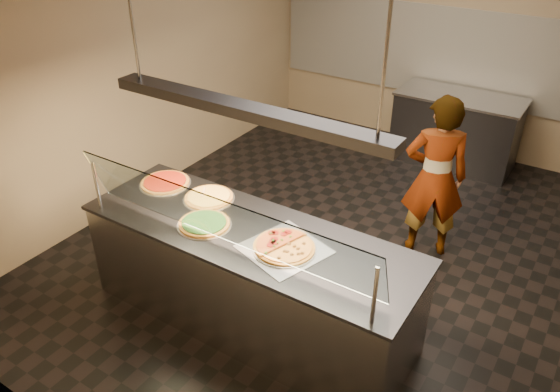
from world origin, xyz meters
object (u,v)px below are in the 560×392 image
Objects in this scene: pizza_spinach at (205,223)px; worker at (435,178)px; half_pizza_sausage at (297,251)px; pizza_spatula at (207,195)px; half_pizza_pepperoni at (272,241)px; serving_counter at (250,277)px; heat_lamp_housing at (244,110)px; prep_table at (456,129)px; sneeze_guard at (219,220)px; perforated_tray at (284,248)px; pizza_cheese at (209,197)px; pizza_tomato at (165,182)px.

pizza_spinach is 0.26× the size of worker.
pizza_spatula is at bearing 166.06° from half_pizza_sausage.
pizza_spatula is (-0.86, 0.27, -0.00)m from half_pizza_pepperoni.
pizza_spatula is at bearing 22.28° from worker.
serving_counter is 1.48m from heat_lamp_housing.
sneeze_guard is at bearing -96.58° from prep_table.
prep_table is (0.24, 3.98, -0.50)m from half_pizza_pepperoni.
sneeze_guard is 5.82× the size of pizza_spinach.
serving_counter is 3.97m from prep_table.
half_pizza_sausage is 1.10m from heat_lamp_housing.
half_pizza_pepperoni is (0.25, 0.30, -0.26)m from sneeze_guard.
perforated_tray is at bearing -7.26° from serving_counter.
sneeze_guard is 5.82× the size of pizza_cheese.
pizza_cheese is at bearing 159.01° from heat_lamp_housing.
worker reaches higher than pizza_tomato.
pizza_spinach reaches higher than pizza_cheese.
pizza_spinach is (-0.35, 0.22, -0.28)m from sneeze_guard.
serving_counter is 1.80× the size of prep_table.
perforated_tray is at bearing -91.84° from prep_table.
serving_counter is at bearing 174.48° from half_pizza_sausage.
perforated_tray is (0.37, -0.05, 0.47)m from serving_counter.
prep_table is at bearing 86.56° from half_pizza_pepperoni.
pizza_cheese is (-0.58, 0.57, -0.28)m from sneeze_guard.
sneeze_guard is 4.37m from prep_table.
heat_lamp_housing is at bearing 180.00° from serving_counter.
half_pizza_sausage reaches higher than prep_table.
half_pizza_pepperoni reaches higher than serving_counter.
pizza_spinach is 0.28× the size of prep_table.
pizza_cheese reaches higher than prep_table.
half_pizza_sausage is 1.91× the size of pizza_spatula.
prep_table is at bearing 73.57° from pizza_spatula.
heat_lamp_housing reaches higher than half_pizza_pepperoni.
worker is (1.24, 1.94, -0.11)m from pizza_spinach.
half_pizza_pepperoni is 0.22m from half_pizza_sausage.
prep_table is (0.49, 3.94, 0.00)m from serving_counter.
pizza_spatula is at bearing -106.43° from prep_table.
sneeze_guard is 2.37m from worker.
heat_lamp_housing is (1.09, -0.21, 1.01)m from pizza_tomato.
pizza_spinach is at bearing -161.32° from heat_lamp_housing.
prep_table is at bearing 73.86° from pizza_cheese.
heat_lamp_housing reaches higher than pizza_tomato.
heat_lamp_housing is at bearing -20.99° from pizza_cheese.
half_pizza_pepperoni is (0.25, -0.05, 0.50)m from serving_counter.
pizza_spatula is at bearing 126.67° from pizza_spinach.
sneeze_guard is 1.64× the size of prep_table.
half_pizza_pepperoni is at bearing -17.80° from pizza_cheese.
serving_counter is at bearing 0.00° from heat_lamp_housing.
half_pizza_sausage reaches higher than pizza_cheese.
perforated_tray is at bearing 49.56° from worker.
half_pizza_pepperoni is 1.02m from heat_lamp_housing.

